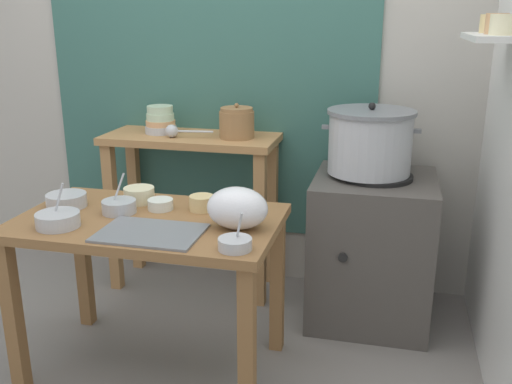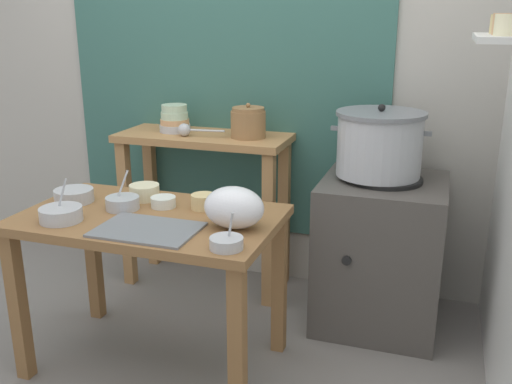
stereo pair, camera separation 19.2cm
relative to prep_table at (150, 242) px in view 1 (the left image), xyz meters
name	(u,v)px [view 1 (the left image)]	position (x,y,z in m)	size (l,w,h in m)	color
ground_plane	(175,368)	(0.08, 0.01, -0.61)	(9.00, 9.00, 0.00)	gray
wall_back	(251,58)	(0.17, 1.10, 0.69)	(4.40, 0.12, 2.60)	#B2ADA3
prep_table	(150,242)	(0.00, 0.00, 0.00)	(1.10, 0.66, 0.72)	olive
back_shelf_table	(192,174)	(-0.11, 0.84, 0.07)	(0.96, 0.40, 0.90)	#B27F4C
stove_block	(371,248)	(0.91, 0.71, -0.23)	(0.60, 0.61, 0.78)	#4C4742
steamer_pot	(370,141)	(0.87, 0.73, 0.33)	(0.48, 0.43, 0.35)	#B7BABF
clay_pot	(237,123)	(0.16, 0.84, 0.37)	(0.19, 0.19, 0.19)	olive
bowl_stack_enamel	(160,121)	(-0.29, 0.86, 0.36)	(0.17, 0.17, 0.15)	#B7BABF
ladle	(173,131)	(-0.18, 0.76, 0.33)	(0.26, 0.07, 0.07)	#B7BABF
serving_tray	(150,233)	(0.08, -0.17, 0.12)	(0.40, 0.28, 0.01)	slate
plastic_bag	(237,208)	(0.40, -0.03, 0.20)	(0.25, 0.18, 0.17)	white
prep_bowl_0	(119,206)	(-0.15, 0.03, 0.14)	(0.15, 0.15, 0.17)	#B7BABF
prep_bowl_1	(66,200)	(-0.41, 0.05, 0.14)	(0.18, 0.18, 0.06)	#B7BABF
prep_bowl_2	(160,204)	(0.01, 0.12, 0.14)	(0.11, 0.11, 0.05)	silver
prep_bowl_3	(58,219)	(-0.31, -0.18, 0.14)	(0.17, 0.17, 0.18)	#B7BABF
prep_bowl_4	(235,243)	(0.45, -0.24, 0.14)	(0.12, 0.12, 0.14)	#B7BABF
prep_bowl_5	(228,201)	(0.28, 0.24, 0.13)	(0.11, 0.11, 0.04)	#B7BABF
prep_bowl_6	(139,194)	(-0.12, 0.19, 0.15)	(0.14, 0.14, 0.07)	beige
prep_bowl_7	(202,202)	(0.19, 0.15, 0.15)	(0.11, 0.11, 0.07)	#E5C684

